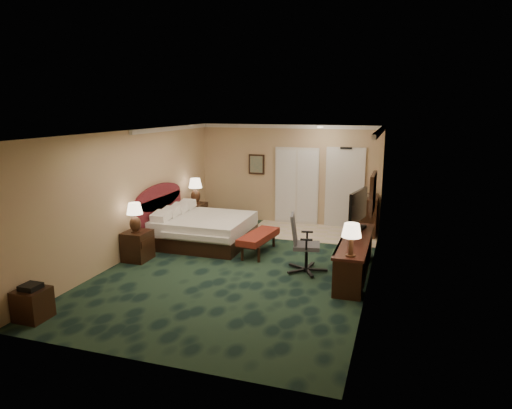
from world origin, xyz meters
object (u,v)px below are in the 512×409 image
(side_table, at_px, (33,304))
(minibar, at_px, (367,215))
(nightstand_far, at_px, (195,216))
(desk_chair, at_px, (307,243))
(bed, at_px, (205,230))
(bed_bench, at_px, (259,243))
(desk, at_px, (354,257))
(nightstand_near, at_px, (138,246))
(lamp_near, at_px, (135,218))
(lamp_far, at_px, (195,191))
(tv, at_px, (358,210))

(side_table, distance_m, minibar, 7.81)
(minibar, bearing_deg, nightstand_far, -169.74)
(side_table, xyz_separation_m, desk_chair, (3.54, 3.30, 0.33))
(bed, xyz_separation_m, bed_bench, (1.44, -0.30, -0.10))
(nightstand_far, relative_size, desk, 0.26)
(desk_chair, bearing_deg, nightstand_near, 176.47)
(nightstand_far, height_order, desk_chair, desk_chair)
(bed, height_order, lamp_near, lamp_near)
(bed, height_order, desk_chair, desk_chair)
(bed_bench, bearing_deg, lamp_far, 152.22)
(bed, distance_m, lamp_far, 1.65)
(lamp_far, bearing_deg, desk, -27.34)
(nightstand_far, relative_size, desk_chair, 0.58)
(lamp_near, bearing_deg, nightstand_far, 89.94)
(bed, relative_size, side_table, 4.23)
(lamp_far, bearing_deg, bed, -57.27)
(nightstand_near, height_order, desk, desk)
(nightstand_far, distance_m, lamp_far, 0.67)
(tv, relative_size, minibar, 1.05)
(desk_chair, bearing_deg, bed, 147.30)
(bed, xyz_separation_m, side_table, (-0.87, -4.41, -0.08))
(bed, distance_m, desk_chair, 2.90)
(bed, distance_m, minibar, 4.10)
(desk, height_order, desk_chair, desk_chair)
(bed_bench, xyz_separation_m, desk, (2.15, -0.70, 0.14))
(nightstand_far, xyz_separation_m, tv, (4.38, -1.48, 0.79))
(desk, height_order, minibar, minibar)
(nightstand_far, bearing_deg, desk_chair, -33.51)
(desk_chair, bearing_deg, nightstand_far, 136.32)
(lamp_near, bearing_deg, desk, 7.31)
(minibar, bearing_deg, desk, -89.68)
(nightstand_far, xyz_separation_m, side_table, (-0.03, -5.62, -0.09))
(lamp_far, distance_m, desk, 4.99)
(bed_bench, bearing_deg, nightstand_near, -144.97)
(desk_chair, xyz_separation_m, minibar, (0.90, 3.12, -0.09))
(desk, relative_size, tv, 2.44)
(desk_chair, bearing_deg, bed_bench, 136.72)
(bed, xyz_separation_m, desk, (3.59, -1.01, 0.04))
(lamp_near, xyz_separation_m, minibar, (4.41, 3.59, -0.44))
(bed, distance_m, nightstand_near, 1.74)
(desk_chair, bearing_deg, lamp_far, 135.56)
(lamp_near, bearing_deg, tv, 16.68)
(bed, height_order, nightstand_near, bed)
(bed, height_order, lamp_far, lamp_far)
(bed_bench, distance_m, tv, 2.29)
(minibar, bearing_deg, side_table, -124.66)
(nightstand_far, relative_size, lamp_near, 1.06)
(lamp_far, xyz_separation_m, side_table, (-0.06, -5.67, -0.76))
(desk_chair, distance_m, minibar, 3.25)
(desk, distance_m, minibar, 3.02)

